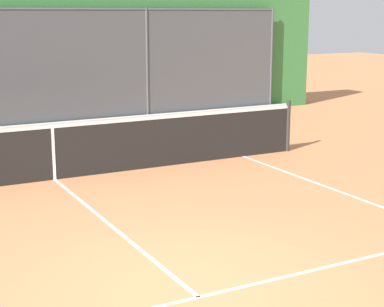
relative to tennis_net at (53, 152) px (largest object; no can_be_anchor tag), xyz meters
name	(u,v)px	position (x,y,z in m)	size (l,w,h in m)	color
ground_plane	(187,288)	(0.00, 5.00, -0.49)	(60.00, 60.00, 0.00)	#C67A4C
tennis_net	(53,152)	(0.00, 0.00, 0.00)	(10.03, 0.09, 1.07)	#2D2D2D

